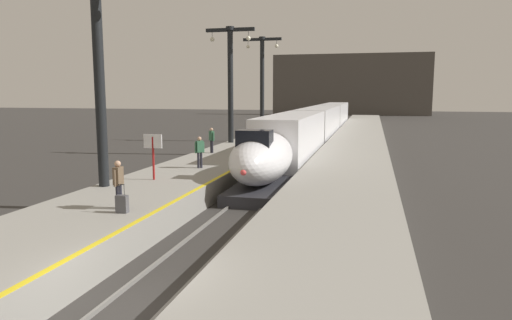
{
  "coord_description": "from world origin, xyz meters",
  "views": [
    {
      "loc": [
        5.3,
        -9.06,
        5.04
      ],
      "look_at": [
        -0.17,
        12.9,
        1.8
      ],
      "focal_mm": 32.79,
      "sensor_mm": 36.0,
      "label": 1
    }
  ],
  "objects_px": {
    "highspeed_train_main": "(318,124)",
    "station_column_distant": "(262,76)",
    "station_column_far": "(230,74)",
    "passenger_mid_platform": "(212,138)",
    "departure_info_board": "(153,148)",
    "station_column_mid": "(98,58)",
    "passenger_near_edge": "(118,181)",
    "rolling_suitcase": "(122,204)",
    "passenger_far_waiting": "(200,150)"
  },
  "relations": [
    {
      "from": "highspeed_train_main",
      "to": "station_column_distant",
      "type": "bearing_deg",
      "value": 173.44
    },
    {
      "from": "highspeed_train_main",
      "to": "station_column_far",
      "type": "xyz_separation_m",
      "value": [
        -5.9,
        -10.43,
        4.64
      ]
    },
    {
      "from": "station_column_far",
      "to": "passenger_mid_platform",
      "type": "bearing_deg",
      "value": -83.84
    },
    {
      "from": "station_column_far",
      "to": "departure_info_board",
      "type": "distance_m",
      "value": 17.33
    },
    {
      "from": "station_column_mid",
      "to": "station_column_far",
      "type": "height_order",
      "value": "station_column_far"
    },
    {
      "from": "passenger_mid_platform",
      "to": "station_column_mid",
      "type": "bearing_deg",
      "value": -93.51
    },
    {
      "from": "passenger_near_edge",
      "to": "departure_info_board",
      "type": "xyz_separation_m",
      "value": [
        -1.31,
        5.33,
        0.52
      ]
    },
    {
      "from": "highspeed_train_main",
      "to": "rolling_suitcase",
      "type": "distance_m",
      "value": 33.19
    },
    {
      "from": "station_column_mid",
      "to": "passenger_near_edge",
      "type": "relative_size",
      "value": 5.36
    },
    {
      "from": "highspeed_train_main",
      "to": "departure_info_board",
      "type": "relative_size",
      "value": 26.97
    },
    {
      "from": "highspeed_train_main",
      "to": "passenger_mid_platform",
      "type": "distance_m",
      "value": 17.98
    },
    {
      "from": "highspeed_train_main",
      "to": "station_column_mid",
      "type": "xyz_separation_m",
      "value": [
        -5.9,
        -29.15,
        4.55
      ]
    },
    {
      "from": "passenger_mid_platform",
      "to": "departure_info_board",
      "type": "bearing_deg",
      "value": -86.17
    },
    {
      "from": "passenger_far_waiting",
      "to": "rolling_suitcase",
      "type": "distance_m",
      "value": 9.67
    },
    {
      "from": "passenger_near_edge",
      "to": "departure_info_board",
      "type": "distance_m",
      "value": 5.52
    },
    {
      "from": "station_column_mid",
      "to": "rolling_suitcase",
      "type": "distance_m",
      "value": 7.18
    },
    {
      "from": "station_column_mid",
      "to": "departure_info_board",
      "type": "bearing_deg",
      "value": 53.91
    },
    {
      "from": "passenger_near_edge",
      "to": "station_column_far",
      "type": "bearing_deg",
      "value": 96.99
    },
    {
      "from": "passenger_far_waiting",
      "to": "rolling_suitcase",
      "type": "bearing_deg",
      "value": -84.84
    },
    {
      "from": "rolling_suitcase",
      "to": "highspeed_train_main",
      "type": "bearing_deg",
      "value": 85.19
    },
    {
      "from": "station_column_distant",
      "to": "departure_info_board",
      "type": "height_order",
      "value": "station_column_distant"
    },
    {
      "from": "passenger_near_edge",
      "to": "passenger_mid_platform",
      "type": "height_order",
      "value": "same"
    },
    {
      "from": "station_column_distant",
      "to": "highspeed_train_main",
      "type": "bearing_deg",
      "value": -6.56
    },
    {
      "from": "station_column_mid",
      "to": "station_column_far",
      "type": "relative_size",
      "value": 0.98
    },
    {
      "from": "station_column_distant",
      "to": "rolling_suitcase",
      "type": "relative_size",
      "value": 9.86
    },
    {
      "from": "passenger_mid_platform",
      "to": "passenger_near_edge",
      "type": "bearing_deg",
      "value": -82.64
    },
    {
      "from": "highspeed_train_main",
      "to": "passenger_far_waiting",
      "type": "xyz_separation_m",
      "value": [
        -3.65,
        -23.47,
        0.09
      ]
    },
    {
      "from": "passenger_mid_platform",
      "to": "station_column_far",
      "type": "bearing_deg",
      "value": 96.16
    },
    {
      "from": "passenger_far_waiting",
      "to": "departure_info_board",
      "type": "bearing_deg",
      "value": -102.7
    },
    {
      "from": "passenger_far_waiting",
      "to": "departure_info_board",
      "type": "distance_m",
      "value": 3.89
    },
    {
      "from": "passenger_near_edge",
      "to": "passenger_far_waiting",
      "type": "distance_m",
      "value": 9.11
    },
    {
      "from": "departure_info_board",
      "to": "rolling_suitcase",
      "type": "bearing_deg",
      "value": -73.64
    },
    {
      "from": "passenger_near_edge",
      "to": "highspeed_train_main",
      "type": "bearing_deg",
      "value": 84.41
    },
    {
      "from": "passenger_near_edge",
      "to": "passenger_far_waiting",
      "type": "bearing_deg",
      "value": 92.91
    },
    {
      "from": "departure_info_board",
      "to": "passenger_mid_platform",
      "type": "bearing_deg",
      "value": 93.83
    },
    {
      "from": "rolling_suitcase",
      "to": "passenger_near_edge",
      "type": "bearing_deg",
      "value": 128.48
    },
    {
      "from": "highspeed_train_main",
      "to": "passenger_mid_platform",
      "type": "xyz_separation_m",
      "value": [
        -5.17,
        -17.22,
        0.09
      ]
    },
    {
      "from": "highspeed_train_main",
      "to": "station_column_mid",
      "type": "relative_size",
      "value": 6.31
    },
    {
      "from": "highspeed_train_main",
      "to": "station_column_distant",
      "type": "height_order",
      "value": "station_column_distant"
    },
    {
      "from": "highspeed_train_main",
      "to": "passenger_far_waiting",
      "type": "relative_size",
      "value": 33.83
    },
    {
      "from": "passenger_near_edge",
      "to": "passenger_mid_platform",
      "type": "bearing_deg",
      "value": 97.36
    },
    {
      "from": "passenger_mid_platform",
      "to": "rolling_suitcase",
      "type": "height_order",
      "value": "passenger_mid_platform"
    },
    {
      "from": "station_column_far",
      "to": "station_column_mid",
      "type": "bearing_deg",
      "value": -90.0
    },
    {
      "from": "departure_info_board",
      "to": "station_column_mid",
      "type": "bearing_deg",
      "value": -126.09
    },
    {
      "from": "station_column_mid",
      "to": "station_column_far",
      "type": "distance_m",
      "value": 18.72
    },
    {
      "from": "highspeed_train_main",
      "to": "passenger_near_edge",
      "type": "distance_m",
      "value": 32.72
    },
    {
      "from": "passenger_near_edge",
      "to": "rolling_suitcase",
      "type": "relative_size",
      "value": 1.72
    },
    {
      "from": "station_column_mid",
      "to": "passenger_mid_platform",
      "type": "bearing_deg",
      "value": 86.49
    },
    {
      "from": "station_column_mid",
      "to": "rolling_suitcase",
      "type": "relative_size",
      "value": 9.22
    },
    {
      "from": "passenger_mid_platform",
      "to": "departure_info_board",
      "type": "height_order",
      "value": "departure_info_board"
    }
  ]
}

